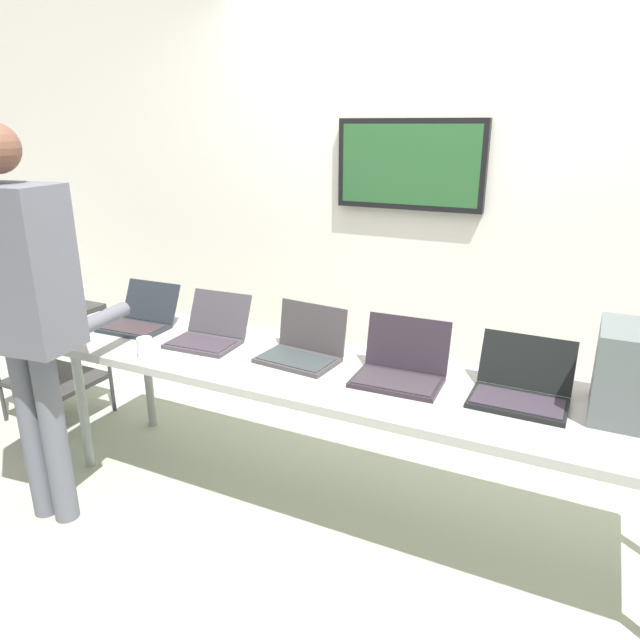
# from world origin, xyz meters

# --- Properties ---
(ground) EXTENTS (8.00, 8.00, 0.04)m
(ground) POSITION_xyz_m (0.00, 0.00, -0.02)
(ground) COLOR #99A68F
(back_wall) EXTENTS (8.00, 0.11, 2.68)m
(back_wall) POSITION_xyz_m (-0.00, 1.13, 1.35)
(back_wall) COLOR silver
(back_wall) RESTS_ON ground
(workbench) EXTENTS (2.97, 0.70, 0.73)m
(workbench) POSITION_xyz_m (0.00, 0.00, 0.68)
(workbench) COLOR #A4A39F
(workbench) RESTS_ON ground
(laptop_station_0) EXTENTS (0.35, 0.34, 0.22)m
(laptop_station_0) POSITION_xyz_m (-1.22, 0.07, 0.78)
(laptop_station_0) COLOR #20272C
(laptop_station_0) RESTS_ON workbench
(laptop_station_1) EXTENTS (0.35, 0.35, 0.23)m
(laptop_station_1) POSITION_xyz_m (-0.75, 0.04, 0.78)
(laptop_station_1) COLOR #3C393E
(laptop_station_1) RESTS_ON workbench
(laptop_station_2) EXTENTS (0.38, 0.30, 0.24)m
(laptop_station_2) POSITION_xyz_m (-0.22, 0.06, 0.79)
(laptop_station_2) COLOR #3C383A
(laptop_station_2) RESTS_ON workbench
(laptop_station_3) EXTENTS (0.38, 0.31, 0.25)m
(laptop_station_3) POSITION_xyz_m (0.26, 0.03, 0.79)
(laptop_station_3) COLOR #282129
(laptop_station_3) RESTS_ON workbench
(laptop_station_4) EXTENTS (0.37, 0.32, 0.23)m
(laptop_station_4) POSITION_xyz_m (0.76, 0.06, 0.78)
(laptop_station_4) COLOR black
(laptop_station_4) RESTS_ON workbench
(person) EXTENTS (0.49, 0.63, 1.79)m
(person) POSITION_xyz_m (-1.21, -0.62, 1.09)
(person) COLOR #555762
(person) RESTS_ON ground
(coffee_mug) EXTENTS (0.07, 0.07, 0.09)m
(coffee_mug) POSITION_xyz_m (-0.91, -0.25, 0.78)
(coffee_mug) COLOR white
(coffee_mug) RESTS_ON workbench
(storage_cart) EXTENTS (0.56, 0.44, 0.73)m
(storage_cart) POSITION_xyz_m (-2.00, 0.09, 0.48)
(storage_cart) COLOR #2C2C2C
(storage_cart) RESTS_ON ground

